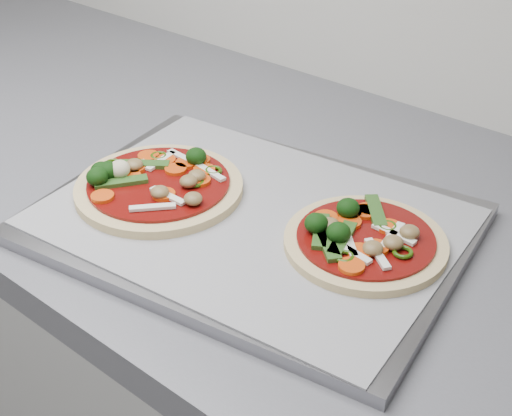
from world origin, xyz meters
The scene contains 4 objects.
baking_tray centered at (-0.38, 1.22, 0.91)m, with size 0.44×0.32×0.01m, color gray.
parchment centered at (-0.38, 1.22, 0.92)m, with size 0.42×0.30×0.00m, color gray.
pizza_left centered at (-0.49, 1.19, 0.93)m, with size 0.19×0.19×0.03m.
pizza_right centered at (-0.26, 1.24, 0.93)m, with size 0.18×0.18×0.03m.
Camera 1 is at (0.03, 0.74, 1.33)m, focal length 50.00 mm.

